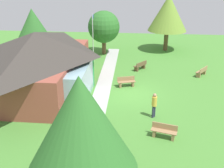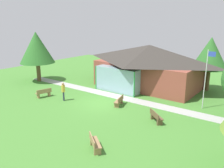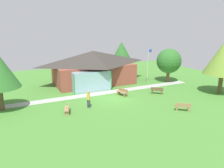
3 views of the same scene
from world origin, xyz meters
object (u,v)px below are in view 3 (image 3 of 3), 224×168
(bench_mid_right, at_px, (157,91))
(visitor_strolling_lawn, at_px, (89,98))
(flagpole, at_px, (148,64))
(tree_east_hedge, at_px, (169,61))
(pavilion, at_px, (93,67))
(bench_mid_left, at_px, (67,109))
(bench_front_right, at_px, (183,107))
(tree_behind_pavilion_right, at_px, (122,52))
(tree_far_east, at_px, (224,58))
(bench_rear_near_path, at_px, (122,92))

(bench_mid_right, relative_size, visitor_strolling_lawn, 0.83)
(flagpole, height_order, tree_east_hedge, flagpole)
(pavilion, height_order, tree_east_hedge, tree_east_hedge)
(pavilion, bearing_deg, flagpole, -24.05)
(flagpole, xyz_separation_m, bench_mid_left, (-13.39, -6.29, -2.40))
(bench_front_right, bearing_deg, bench_mid_left, -165.62)
(flagpole, height_order, tree_behind_pavilion_right, tree_behind_pavilion_right)
(tree_east_hedge, height_order, tree_behind_pavilion_right, tree_behind_pavilion_right)
(tree_east_hedge, bearing_deg, bench_mid_left, -161.41)
(tree_far_east, bearing_deg, pavilion, 138.14)
(flagpole, distance_m, bench_mid_left, 14.99)
(tree_east_hedge, bearing_deg, tree_far_east, -73.25)
(pavilion, height_order, bench_rear_near_path, pavilion)
(bench_rear_near_path, xyz_separation_m, tree_far_east, (11.43, -4.23, 4.02))
(pavilion, distance_m, bench_mid_left, 11.52)
(pavilion, xyz_separation_m, tree_behind_pavilion_right, (5.87, 2.48, 1.56))
(bench_mid_right, bearing_deg, tree_behind_pavilion_right, 125.53)
(flagpole, relative_size, bench_front_right, 3.45)
(bench_rear_near_path, height_order, visitor_strolling_lawn, visitor_strolling_lawn)
(pavilion, xyz_separation_m, flagpole, (7.18, -3.21, 0.37))
(pavilion, bearing_deg, tree_east_hedge, -20.96)
(visitor_strolling_lawn, bearing_deg, bench_mid_left, 47.21)
(bench_mid_left, bearing_deg, bench_rear_near_path, -55.72)
(tree_east_hedge, bearing_deg, visitor_strolling_lawn, -160.38)
(tree_far_east, bearing_deg, tree_east_hedge, 106.75)
(bench_mid_left, bearing_deg, tree_east_hedge, -56.45)
(bench_rear_near_path, relative_size, bench_front_right, 1.07)
(flagpole, distance_m, visitor_strolling_lawn, 12.62)
(tree_far_east, xyz_separation_m, tree_behind_pavilion_right, (-6.62, 13.67, -0.43))
(tree_far_east, xyz_separation_m, tree_east_hedge, (-2.18, 7.24, -1.30))
(bench_mid_right, bearing_deg, tree_east_hedge, 78.54)
(flagpole, height_order, bench_rear_near_path, flagpole)
(bench_mid_left, bearing_deg, flagpole, -49.86)
(flagpole, xyz_separation_m, bench_rear_near_path, (-6.13, -3.75, -2.40))
(pavilion, bearing_deg, bench_rear_near_path, -81.37)
(flagpole, bearing_deg, tree_far_east, -56.40)
(flagpole, bearing_deg, bench_front_right, -105.98)
(bench_rear_near_path, bearing_deg, flagpole, -76.13)
(visitor_strolling_lawn, bearing_deg, tree_east_hedge, -125.20)
(pavilion, xyz_separation_m, bench_rear_near_path, (1.06, -6.95, -2.03))
(bench_mid_right, bearing_deg, tree_far_east, 16.07)
(pavilion, relative_size, bench_mid_right, 8.22)
(bench_rear_near_path, bearing_deg, bench_mid_left, 91.74)
(bench_rear_near_path, height_order, bench_front_right, same)
(bench_front_right, distance_m, tree_far_east, 9.61)
(tree_far_east, bearing_deg, bench_front_right, -162.67)
(pavilion, distance_m, tree_far_east, 16.88)
(bench_front_right, relative_size, tree_east_hedge, 0.30)
(flagpole, height_order, visitor_strolling_lawn, flagpole)
(flagpole, relative_size, bench_mid_left, 3.23)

